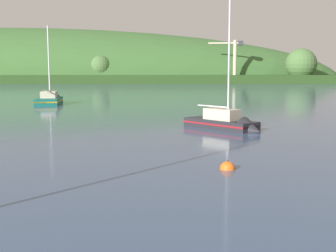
{
  "coord_description": "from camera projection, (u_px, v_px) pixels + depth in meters",
  "views": [
    {
      "loc": [
        -6.48,
        14.15,
        4.62
      ],
      "look_at": [
        -4.48,
        42.78,
        1.06
      ],
      "focal_mm": 45.72,
      "sensor_mm": 36.0,
      "label": 1
    }
  ],
  "objects": [
    {
      "name": "sailboat_far_left",
      "position": [
        227.0,
        125.0,
        35.34
      ],
      "size": [
        6.22,
        7.26,
        11.86
      ],
      "rotation": [
        0.0,
        0.0,
        5.36
      ],
      "color": "#232328",
      "rests_on": "ground"
    },
    {
      "name": "mooring_buoy_midchannel",
      "position": [
        228.0,
        169.0,
        20.7
      ],
      "size": [
        0.76,
        0.76,
        0.84
      ],
      "color": "#EA5B19",
      "rests_on": "ground"
    },
    {
      "name": "sailboat_outer_reach",
      "position": [
        50.0,
        101.0,
        65.05
      ],
      "size": [
        3.78,
        9.34,
        13.01
      ],
      "rotation": [
        0.0,
        0.0,
        1.64
      ],
      "color": "#0F564C",
      "rests_on": "ground"
    },
    {
      "name": "dockside_crane",
      "position": [
        234.0,
        62.0,
        202.47
      ],
      "size": [
        16.39,
        5.07,
        20.03
      ],
      "rotation": [
        0.0,
        0.0,
        2.96
      ],
      "color": "#4C4C51",
      "rests_on": "ground"
    },
    {
      "name": "far_shoreline_hill",
      "position": [
        8.0,
        81.0,
        239.89
      ],
      "size": [
        490.01,
        141.63,
        58.8
      ],
      "rotation": [
        0.0,
        0.0,
        -0.08
      ],
      "color": "#27431B",
      "rests_on": "ground"
    }
  ]
}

